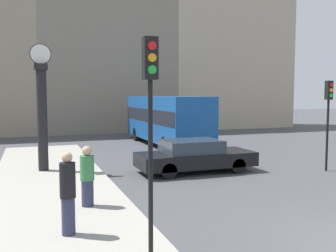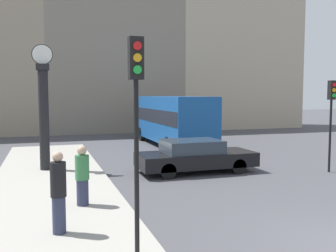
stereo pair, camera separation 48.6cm
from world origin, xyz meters
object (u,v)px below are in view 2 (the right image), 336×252
object	(u,v)px
traffic_light_near	(136,101)
pedestrian_green_hoodie	(82,176)
sedan_car	(195,156)
traffic_light_far	(331,107)
pedestrian_black_jacket	(59,192)
bus_distant	(170,118)
street_clock	(44,111)

from	to	relation	value
traffic_light_near	pedestrian_green_hoodie	distance (m)	4.14
sedan_car	traffic_light_far	distance (m)	5.76
traffic_light_near	pedestrian_black_jacket	distance (m)	2.86
bus_distant	pedestrian_black_jacket	bearing A→B (deg)	-117.64
traffic_light_near	traffic_light_far	size ratio (longest dim) A/B	1.10
traffic_light_far	street_clock	bearing A→B (deg)	162.10
traffic_light_near	street_clock	size ratio (longest dim) A/B	0.81
bus_distant	traffic_light_far	bearing A→B (deg)	-69.40
sedan_car	traffic_light_near	bearing A→B (deg)	-119.95
sedan_car	bus_distant	size ratio (longest dim) A/B	0.50
bus_distant	pedestrian_green_hoodie	xyz separation A→B (m)	(-6.33, -11.43, -0.78)
bus_distant	traffic_light_far	size ratio (longest dim) A/B	2.58
traffic_light_near	street_clock	distance (m)	9.11
sedan_car	traffic_light_far	size ratio (longest dim) A/B	1.28
traffic_light_far	pedestrian_black_jacket	bearing A→B (deg)	-159.96
traffic_light_near	pedestrian_black_jacket	bearing A→B (deg)	130.24
bus_distant	pedestrian_green_hoodie	distance (m)	13.09
traffic_light_far	pedestrian_black_jacket	world-z (taller)	traffic_light_far
traffic_light_near	traffic_light_far	world-z (taller)	traffic_light_near
street_clock	sedan_car	bearing A→B (deg)	-18.09
sedan_car	street_clock	size ratio (longest dim) A/B	0.95
street_clock	pedestrian_black_jacket	xyz separation A→B (m)	(0.27, -7.37, -1.45)
sedan_car	pedestrian_black_jacket	xyz separation A→B (m)	(-5.43, -5.51, 0.36)
traffic_light_far	street_clock	size ratio (longest dim) A/B	0.74
sedan_car	street_clock	bearing A→B (deg)	161.91
pedestrian_black_jacket	pedestrian_green_hoodie	world-z (taller)	pedestrian_black_jacket
traffic_light_near	traffic_light_far	bearing A→B (deg)	30.51
sedan_car	pedestrian_black_jacket	bearing A→B (deg)	-134.60
bus_distant	street_clock	xyz separation A→B (m)	(-7.28, -6.01, 0.77)
bus_distant	pedestrian_black_jacket	distance (m)	15.12
pedestrian_black_jacket	traffic_light_far	bearing A→B (deg)	20.04
pedestrian_black_jacket	street_clock	bearing A→B (deg)	92.09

